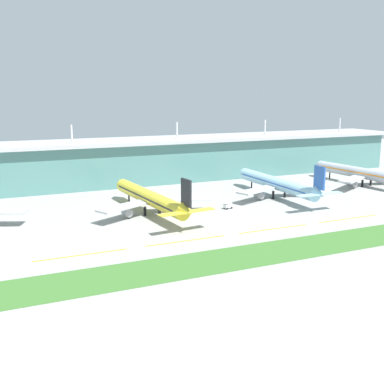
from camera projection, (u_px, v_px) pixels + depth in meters
ground_plane at (274, 225)px, 168.47m from camera, size 600.00×600.00×0.00m
terminal_building at (173, 159)px, 256.55m from camera, size 288.00×34.00×32.46m
airliner_near_middle at (151, 198)px, 182.87m from camera, size 48.54×68.35×18.90m
airliner_far_middle at (278, 184)px, 212.34m from camera, size 48.80×67.83×18.90m
airliner_farthest at (365, 174)px, 239.61m from camera, size 48.54×71.17×18.90m
taxiway_stripe_west at (81, 255)px, 136.66m from camera, size 28.00×0.70×0.04m
taxiway_stripe_mid_west at (186, 241)px, 150.04m from camera, size 28.00×0.70×0.04m
taxiway_stripe_centre at (274, 229)px, 163.41m from camera, size 28.00×0.70×0.04m
taxiway_stripe_mid_east at (348, 219)px, 176.79m from camera, size 28.00×0.70×0.04m
grass_verge at (318, 245)px, 146.09m from camera, size 300.00×18.00×0.10m
baggage_cart at (228, 206)px, 192.10m from camera, size 3.89×2.63×2.48m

